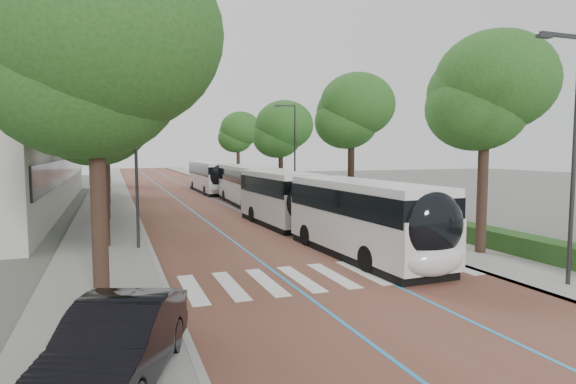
% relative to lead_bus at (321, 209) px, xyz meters
% --- Properties ---
extents(ground, '(160.00, 160.00, 0.00)m').
position_rel_lead_bus_xyz_m(ground, '(-2.52, -7.19, -1.63)').
color(ground, '#51544C').
rests_on(ground, ground).
extents(road, '(11.00, 140.00, 0.02)m').
position_rel_lead_bus_xyz_m(road, '(-2.52, 32.81, -1.62)').
color(road, brown).
rests_on(road, ground).
extents(sidewalk_left, '(4.00, 140.00, 0.12)m').
position_rel_lead_bus_xyz_m(sidewalk_left, '(-10.02, 32.81, -1.57)').
color(sidewalk_left, gray).
rests_on(sidewalk_left, ground).
extents(sidewalk_right, '(4.00, 140.00, 0.12)m').
position_rel_lead_bus_xyz_m(sidewalk_right, '(4.98, 32.81, -1.57)').
color(sidewalk_right, gray).
rests_on(sidewalk_right, ground).
extents(kerb_left, '(0.20, 140.00, 0.14)m').
position_rel_lead_bus_xyz_m(kerb_left, '(-8.12, 32.81, -1.57)').
color(kerb_left, gray).
rests_on(kerb_left, ground).
extents(kerb_right, '(0.20, 140.00, 0.14)m').
position_rel_lead_bus_xyz_m(kerb_right, '(3.08, 32.81, -1.57)').
color(kerb_right, gray).
rests_on(kerb_right, ground).
extents(zebra_crossing, '(10.55, 3.60, 0.01)m').
position_rel_lead_bus_xyz_m(zebra_crossing, '(-2.32, -6.19, -1.60)').
color(zebra_crossing, silver).
rests_on(zebra_crossing, ground).
extents(lane_line_left, '(0.12, 126.00, 0.01)m').
position_rel_lead_bus_xyz_m(lane_line_left, '(-4.12, 32.81, -1.60)').
color(lane_line_left, '#2889C9').
rests_on(lane_line_left, road).
extents(lane_line_right, '(0.12, 126.00, 0.01)m').
position_rel_lead_bus_xyz_m(lane_line_right, '(-0.92, 32.81, -1.60)').
color(lane_line_right, '#2889C9').
rests_on(lane_line_right, road).
extents(hedge, '(1.20, 14.00, 0.80)m').
position_rel_lead_bus_xyz_m(hedge, '(6.58, -7.19, -1.11)').
color(hedge, '#1C4016').
rests_on(hedge, sidewalk_right).
extents(streetlight_near, '(1.82, 0.20, 8.00)m').
position_rel_lead_bus_xyz_m(streetlight_near, '(4.10, -10.19, 3.19)').
color(streetlight_near, '#2B2B2D').
rests_on(streetlight_near, sidewalk_right).
extents(streetlight_far, '(1.82, 0.20, 8.00)m').
position_rel_lead_bus_xyz_m(streetlight_far, '(4.10, 14.81, 3.19)').
color(streetlight_far, '#2B2B2D').
rests_on(streetlight_far, sidewalk_right).
extents(lamp_post_left, '(0.14, 0.14, 8.00)m').
position_rel_lead_bus_xyz_m(lamp_post_left, '(-8.62, 0.81, 2.49)').
color(lamp_post_left, '#2B2B2D').
rests_on(lamp_post_left, sidewalk_left).
extents(trees_left, '(6.38, 61.27, 9.90)m').
position_rel_lead_bus_xyz_m(trees_left, '(-10.02, 16.80, 5.28)').
color(trees_left, black).
rests_on(trees_left, ground).
extents(trees_right, '(5.38, 47.02, 8.93)m').
position_rel_lead_bus_xyz_m(trees_right, '(5.18, 15.48, 4.89)').
color(trees_right, black).
rests_on(trees_right, ground).
extents(lead_bus, '(3.25, 18.48, 3.20)m').
position_rel_lead_bus_xyz_m(lead_bus, '(0.00, 0.00, 0.00)').
color(lead_bus, black).
rests_on(lead_bus, ground).
extents(bus_queued_0, '(2.89, 12.47, 3.20)m').
position_rel_lead_bus_xyz_m(bus_queued_0, '(0.68, 15.84, -0.00)').
color(bus_queued_0, silver).
rests_on(bus_queued_0, ground).
extents(bus_queued_1, '(2.58, 12.40, 3.20)m').
position_rel_lead_bus_xyz_m(bus_queued_1, '(0.14, 28.97, -0.00)').
color(bus_queued_1, silver).
rests_on(bus_queued_1, ground).
extents(parked_car, '(3.18, 5.06, 1.57)m').
position_rel_lead_bus_xyz_m(parked_car, '(-9.65, -12.27, -0.72)').
color(parked_car, black).
rests_on(parked_car, sidewalk_left).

